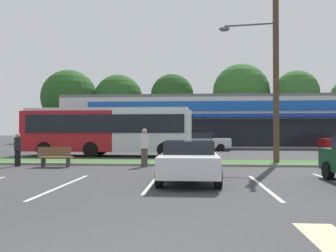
{
  "coord_description": "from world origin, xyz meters",
  "views": [
    {
      "loc": [
        1.26,
        -3.74,
        1.71
      ],
      "look_at": [
        -0.35,
        18.1,
        2.03
      ],
      "focal_mm": 36.34,
      "sensor_mm": 36.0,
      "label": 1
    }
  ],
  "objects_px": {
    "city_bus": "(108,130)",
    "car_1": "(189,160)",
    "pedestrian_near_bench": "(144,148)",
    "car_0": "(202,141)",
    "pedestrian_by_pole": "(18,150)",
    "bus_stop_bench": "(55,156)",
    "utility_pole": "(273,59)"
  },
  "relations": [
    {
      "from": "utility_pole",
      "to": "bus_stop_bench",
      "type": "relative_size",
      "value": 6.28
    },
    {
      "from": "city_bus",
      "to": "pedestrian_by_pole",
      "type": "relative_size",
      "value": 7.13
    },
    {
      "from": "pedestrian_near_bench",
      "to": "utility_pole",
      "type": "bearing_deg",
      "value": -28.56
    },
    {
      "from": "city_bus",
      "to": "car_1",
      "type": "relative_size",
      "value": 2.79
    },
    {
      "from": "bus_stop_bench",
      "to": "car_0",
      "type": "distance_m",
      "value": 15.94
    },
    {
      "from": "car_0",
      "to": "car_1",
      "type": "relative_size",
      "value": 1.16
    },
    {
      "from": "pedestrian_near_bench",
      "to": "bus_stop_bench",
      "type": "bearing_deg",
      "value": 143.01
    },
    {
      "from": "utility_pole",
      "to": "pedestrian_by_pole",
      "type": "xyz_separation_m",
      "value": [
        -12.55,
        -1.78,
        -4.56
      ]
    },
    {
      "from": "car_1",
      "to": "pedestrian_by_pole",
      "type": "xyz_separation_m",
      "value": [
        -8.33,
        4.34,
        0.08
      ]
    },
    {
      "from": "utility_pole",
      "to": "bus_stop_bench",
      "type": "xyz_separation_m",
      "value": [
        -10.61,
        -1.96,
        -4.86
      ]
    },
    {
      "from": "car_1",
      "to": "pedestrian_near_bench",
      "type": "relative_size",
      "value": 2.25
    },
    {
      "from": "bus_stop_bench",
      "to": "pedestrian_near_bench",
      "type": "bearing_deg",
      "value": -174.65
    },
    {
      "from": "utility_pole",
      "to": "pedestrian_near_bench",
      "type": "bearing_deg",
      "value": -166.23
    },
    {
      "from": "city_bus",
      "to": "pedestrian_near_bench",
      "type": "relative_size",
      "value": 6.28
    },
    {
      "from": "car_0",
      "to": "pedestrian_by_pole",
      "type": "distance_m",
      "value": 16.76
    },
    {
      "from": "utility_pole",
      "to": "car_0",
      "type": "xyz_separation_m",
      "value": [
        -3.28,
        12.19,
        -4.57
      ]
    },
    {
      "from": "city_bus",
      "to": "car_0",
      "type": "bearing_deg",
      "value": 47.28
    },
    {
      "from": "utility_pole",
      "to": "car_1",
      "type": "bearing_deg",
      "value": -124.56
    },
    {
      "from": "city_bus",
      "to": "bus_stop_bench",
      "type": "distance_m",
      "value": 7.3
    },
    {
      "from": "bus_stop_bench",
      "to": "car_1",
      "type": "distance_m",
      "value": 7.63
    },
    {
      "from": "city_bus",
      "to": "car_1",
      "type": "bearing_deg",
      "value": -63.1
    },
    {
      "from": "car_0",
      "to": "pedestrian_by_pole",
      "type": "relative_size",
      "value": 2.96
    },
    {
      "from": "car_0",
      "to": "pedestrian_near_bench",
      "type": "bearing_deg",
      "value": -102.77
    },
    {
      "from": "city_bus",
      "to": "car_0",
      "type": "distance_m",
      "value": 9.65
    },
    {
      "from": "utility_pole",
      "to": "city_bus",
      "type": "relative_size",
      "value": 0.88
    },
    {
      "from": "car_0",
      "to": "car_1",
      "type": "height_order",
      "value": "car_0"
    },
    {
      "from": "pedestrian_near_bench",
      "to": "pedestrian_by_pole",
      "type": "relative_size",
      "value": 1.13
    },
    {
      "from": "car_1",
      "to": "pedestrian_by_pole",
      "type": "height_order",
      "value": "pedestrian_by_pole"
    },
    {
      "from": "city_bus",
      "to": "pedestrian_by_pole",
      "type": "distance_m",
      "value": 7.54
    },
    {
      "from": "bus_stop_bench",
      "to": "pedestrian_by_pole",
      "type": "xyz_separation_m",
      "value": [
        -1.94,
        0.18,
        0.3
      ]
    },
    {
      "from": "pedestrian_near_bench",
      "to": "car_0",
      "type": "bearing_deg",
      "value": 34.89
    },
    {
      "from": "car_0",
      "to": "car_1",
      "type": "bearing_deg",
      "value": -92.93
    }
  ]
}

